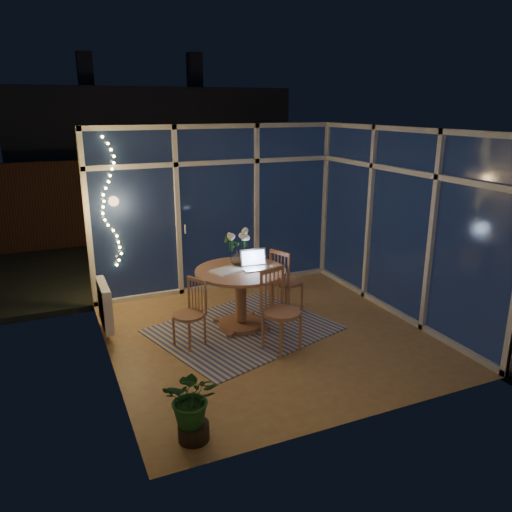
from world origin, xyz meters
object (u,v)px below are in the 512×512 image
chair_right (287,280)px  laptop (256,259)px  dining_table (241,299)px  chair_left (189,314)px  flower_vase (237,257)px  chair_front (282,311)px  potted_plant (192,402)px

chair_right → laptop: (-0.60, -0.26, 0.46)m
dining_table → chair_left: (-0.79, -0.25, 0.02)m
flower_vase → dining_table: bearing=-101.5°
chair_right → flower_vase: 0.87m
dining_table → chair_front: size_ratio=1.17×
potted_plant → laptop: bearing=53.3°
dining_table → potted_plant: size_ratio=1.56×
dining_table → laptop: (0.20, -0.05, 0.54)m
chair_front → dining_table: bearing=88.5°
dining_table → potted_plant: 2.39m
dining_table → chair_front: 0.83m
chair_front → chair_right: bearing=43.5°
dining_table → chair_right: 0.83m
dining_table → chair_left: chair_left is taller
laptop → flower_vase: bearing=123.5°
chair_left → dining_table: bearing=79.2°
dining_table → chair_front: bearing=-75.2°
dining_table → laptop: laptop is taller
chair_front → laptop: 0.86m
chair_front → flower_vase: size_ratio=4.85×
dining_table → potted_plant: (-1.27, -2.03, -0.03)m
chair_left → flower_vase: flower_vase is taller
flower_vase → chair_left: bearing=-149.9°
dining_table → laptop: bearing=-14.5°
laptop → potted_plant: size_ratio=0.47×
chair_right → potted_plant: (-2.07, -2.24, -0.10)m
dining_table → chair_left: bearing=-162.3°
flower_vase → chair_front: bearing=-80.9°
chair_right → chair_front: chair_front is taller
chair_right → potted_plant: chair_right is taller
chair_right → laptop: laptop is taller
chair_front → flower_vase: 1.12m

